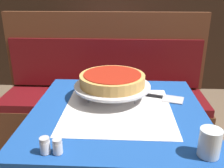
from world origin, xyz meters
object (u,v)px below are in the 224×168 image
at_px(salt_shaker, 45,145).
at_px(booth_bench, 104,109).
at_px(dining_table_rear, 108,53).
at_px(water_glass_near, 210,143).
at_px(pepper_shaker, 58,146).
at_px(condiment_caddy, 117,39).
at_px(deep_dish_pizza, 112,79).
at_px(pizza_server, 161,97).
at_px(dining_table_front, 118,126).
at_px(pizza_pan_stand, 112,86).

bearing_deg(salt_shaker, booth_bench, 84.54).
xyz_separation_m(dining_table_rear, water_glass_near, (0.49, -1.99, 0.18)).
xyz_separation_m(pepper_shaker, condiment_caddy, (0.14, 1.95, 0.01)).
relative_size(deep_dish_pizza, water_glass_near, 3.32).
relative_size(dining_table_rear, pepper_shaker, 14.38).
bearing_deg(deep_dish_pizza, dining_table_rear, 94.71).
bearing_deg(pizza_server, salt_shaker, -133.51).
bearing_deg(pepper_shaker, water_glass_near, 1.68).
distance_m(dining_table_rear, booth_bench, 0.91).
height_order(water_glass_near, salt_shaker, water_glass_near).
bearing_deg(water_glass_near, dining_table_rear, 103.71).
bearing_deg(water_glass_near, deep_dish_pizza, 127.13).
bearing_deg(pepper_shaker, salt_shaker, 180.00).
height_order(dining_table_front, dining_table_rear, dining_table_front).
relative_size(pizza_server, pepper_shaker, 4.62).
bearing_deg(condiment_caddy, booth_bench, -95.37).
bearing_deg(dining_table_front, pizza_pan_stand, 103.82).
xyz_separation_m(booth_bench, deep_dish_pizza, (0.10, -0.65, 0.50)).
xyz_separation_m(booth_bench, pizza_server, (0.37, -0.64, 0.40)).
xyz_separation_m(dining_table_front, pizza_pan_stand, (-0.03, 0.14, 0.15)).
distance_m(dining_table_front, condiment_caddy, 1.61).
bearing_deg(water_glass_near, salt_shaker, -178.45).
distance_m(pizza_server, pepper_shaker, 0.66).
xyz_separation_m(deep_dish_pizza, salt_shaker, (-0.21, -0.49, -0.07)).
distance_m(dining_table_front, dining_table_rear, 1.66).
xyz_separation_m(dining_table_rear, booth_bench, (0.02, -0.87, -0.28)).
distance_m(water_glass_near, pepper_shaker, 0.53).
bearing_deg(deep_dish_pizza, pizza_server, 1.84).
relative_size(booth_bench, pizza_server, 6.32).
bearing_deg(condiment_caddy, dining_table_front, -87.78).
xyz_separation_m(dining_table_rear, salt_shaker, (-0.09, -2.01, 0.15)).
bearing_deg(pizza_pan_stand, salt_shaker, -113.40).
distance_m(dining_table_front, pizza_server, 0.29).
bearing_deg(pizza_pan_stand, dining_table_front, -76.18).
distance_m(pizza_pan_stand, salt_shaker, 0.54).
distance_m(booth_bench, condiment_caddy, 0.93).
relative_size(dining_table_rear, pizza_pan_stand, 2.02).
height_order(booth_bench, pizza_pan_stand, booth_bench).
distance_m(booth_bench, water_glass_near, 1.30).
bearing_deg(pizza_server, water_glass_near, -78.50).
bearing_deg(salt_shaker, pizza_server, 46.49).
height_order(dining_table_front, water_glass_near, water_glass_near).
relative_size(pizza_pan_stand, condiment_caddy, 2.38).
distance_m(pizza_pan_stand, deep_dish_pizza, 0.04).
height_order(dining_table_front, deep_dish_pizza, deep_dish_pizza).
relative_size(dining_table_rear, water_glass_near, 7.90).
relative_size(pizza_pan_stand, water_glass_near, 3.92).
bearing_deg(dining_table_rear, dining_table_front, -84.50).
xyz_separation_m(pizza_pan_stand, salt_shaker, (-0.21, -0.49, -0.03)).
relative_size(dining_table_rear, booth_bench, 0.49).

